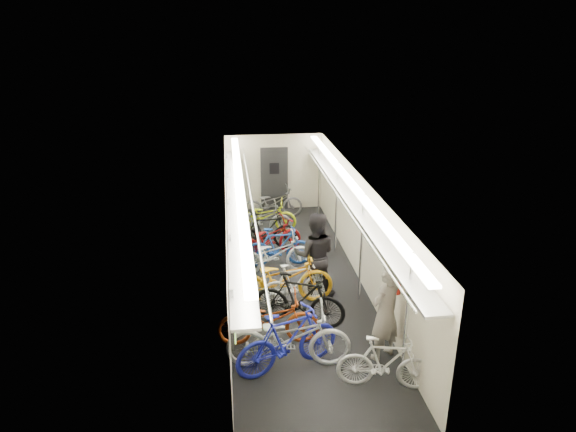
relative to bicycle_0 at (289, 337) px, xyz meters
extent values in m
plane|color=black|center=(0.52, 3.07, -0.56)|extent=(10.00, 10.00, 0.00)
plane|color=white|center=(0.52, 3.07, 1.84)|extent=(10.00, 10.00, 0.00)
plane|color=beige|center=(-0.98, 3.07, 0.64)|extent=(0.00, 10.00, 10.00)
plane|color=beige|center=(2.02, 3.07, 0.64)|extent=(0.00, 10.00, 10.00)
plane|color=beige|center=(0.52, 8.07, 0.64)|extent=(3.00, 0.00, 3.00)
plane|color=beige|center=(0.52, -1.93, 0.64)|extent=(3.00, 0.00, 3.00)
cube|color=black|center=(-0.94, -0.13, 0.69)|extent=(0.06, 1.10, 0.80)
cube|color=#82D95F|center=(-0.90, -0.13, 0.69)|extent=(0.02, 0.96, 0.66)
cube|color=black|center=(-0.94, 2.07, 0.69)|extent=(0.06, 1.10, 0.80)
cube|color=#82D95F|center=(-0.90, 2.07, 0.69)|extent=(0.02, 0.96, 0.66)
cube|color=black|center=(-0.94, 4.27, 0.69)|extent=(0.06, 1.10, 0.80)
cube|color=#82D95F|center=(-0.90, 4.27, 0.69)|extent=(0.02, 0.96, 0.66)
cube|color=black|center=(-0.94, 6.47, 0.69)|extent=(0.06, 1.10, 0.80)
cube|color=#82D95F|center=(-0.90, 6.47, 0.69)|extent=(0.02, 0.96, 0.66)
cube|color=yellow|center=(-0.93, 0.97, 0.74)|extent=(0.02, 0.22, 0.30)
cube|color=yellow|center=(-0.93, 3.17, 0.74)|extent=(0.02, 0.22, 0.30)
cube|color=yellow|center=(-0.93, 5.37, 0.74)|extent=(0.02, 0.22, 0.30)
cube|color=black|center=(0.52, 8.01, 0.44)|extent=(0.85, 0.08, 2.00)
cube|color=#999BA0|center=(-0.76, 3.07, 1.36)|extent=(0.40, 9.70, 0.05)
cube|color=#999BA0|center=(1.80, 3.07, 1.36)|extent=(0.40, 9.70, 0.05)
cylinder|color=silver|center=(-0.43, 3.07, 1.46)|extent=(0.04, 9.70, 0.04)
cylinder|color=silver|center=(1.47, 3.07, 1.46)|extent=(0.04, 9.70, 0.04)
cube|color=white|center=(-0.68, 3.07, 1.78)|extent=(0.18, 9.60, 0.04)
cube|color=white|center=(1.72, 3.07, 1.78)|extent=(0.18, 9.60, 0.04)
cylinder|color=silver|center=(1.77, -0.73, 0.64)|extent=(0.05, 0.05, 2.38)
cylinder|color=silver|center=(1.77, 2.07, 0.64)|extent=(0.05, 0.05, 2.38)
cylinder|color=silver|center=(1.77, 4.57, 0.64)|extent=(0.05, 0.05, 2.38)
cylinder|color=silver|center=(1.77, 7.07, 0.64)|extent=(0.05, 0.05, 2.38)
imported|color=#B8B9BD|center=(0.00, 0.00, 0.00)|extent=(2.20, 0.93, 1.13)
imported|color=#1C22AD|center=(-0.03, -0.10, 0.01)|extent=(1.97, 1.15, 1.14)
imported|color=#993810|center=(-0.28, 0.70, -0.07)|extent=(1.91, 0.73, 0.99)
imported|color=black|center=(0.36, 1.27, -0.01)|extent=(1.89, 1.20, 1.10)
imported|color=#F8A617|center=(0.11, 2.14, 0.01)|extent=(2.18, 0.76, 1.14)
imported|color=white|center=(0.41, 2.08, -0.09)|extent=(1.63, 0.81, 0.94)
imported|color=#B4B5B9|center=(0.07, 3.53, -0.07)|extent=(1.94, 0.88, 0.98)
imported|color=#184092|center=(0.23, 3.93, -0.07)|extent=(1.65, 0.48, 0.99)
imported|color=maroon|center=(0.03, 4.47, -0.07)|extent=(1.98, 1.37, 0.99)
imported|color=black|center=(0.00, 4.94, -0.05)|extent=(1.71, 0.52, 1.02)
imported|color=#C6D814|center=(0.07, 6.18, -0.10)|extent=(1.84, 0.86, 0.93)
imported|color=silver|center=(1.48, -0.76, -0.09)|extent=(1.63, 0.79, 0.94)
imported|color=slate|center=(-0.13, 5.80, -0.08)|extent=(1.87, 0.74, 0.96)
imported|color=slate|center=(0.37, 7.17, -0.07)|extent=(1.96, 0.91, 0.99)
imported|color=gray|center=(1.69, 0.05, 0.33)|extent=(0.78, 0.70, 1.79)
imported|color=black|center=(0.86, 2.41, 0.39)|extent=(1.04, 0.88, 1.90)
cube|color=red|center=(2.05, 0.38, 0.72)|extent=(0.29, 0.21, 0.38)
camera|label=1|loc=(-0.90, -7.38, 5.01)|focal=32.00mm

